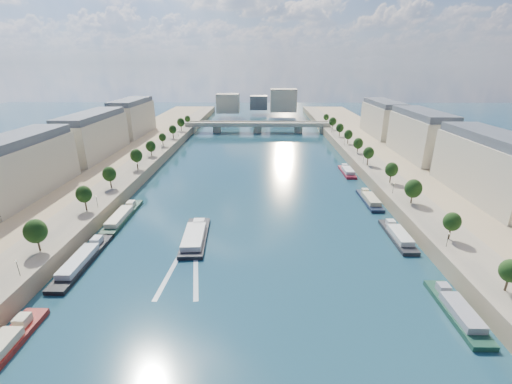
{
  "coord_description": "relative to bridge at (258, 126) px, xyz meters",
  "views": [
    {
      "loc": [
        2.92,
        -36.0,
        51.06
      ],
      "look_at": [
        1.04,
        85.93,
        5.0
      ],
      "focal_mm": 24.0,
      "sensor_mm": 36.0,
      "label": 1
    }
  ],
  "objects": [
    {
      "name": "pave_left",
      "position": [
        -57.0,
        -132.24,
        -0.03
      ],
      "size": [
        14.0,
        520.0,
        0.1
      ],
      "primitive_type": "cube",
      "color": "gray",
      "rests_on": "quay_left"
    },
    {
      "name": "wake",
      "position": [
        -17.38,
        -191.44,
        -5.06
      ],
      "size": [
        10.75,
        26.02,
        0.04
      ],
      "color": "silver",
      "rests_on": "ground"
    },
    {
      "name": "buildings_right",
      "position": [
        85.0,
        -120.24,
        11.37
      ],
      "size": [
        16.0,
        226.0,
        23.2
      ],
      "color": "beige",
      "rests_on": "ground"
    },
    {
      "name": "lamps_right",
      "position": [
        52.5,
        -127.24,
        2.7
      ],
      "size": [
        0.36,
        200.36,
        4.28
      ],
      "color": "black",
      "rests_on": "ground"
    },
    {
      "name": "moored_barges_left",
      "position": [
        -45.5,
        -204.03,
        -4.24
      ],
      "size": [
        5.0,
        124.37,
        3.6
      ],
      "color": "black",
      "rests_on": "ground"
    },
    {
      "name": "trees_right",
      "position": [
        55.0,
        -122.24,
        5.39
      ],
      "size": [
        4.8,
        268.8,
        8.26
      ],
      "color": "#382B1E",
      "rests_on": "ground"
    },
    {
      "name": "quay_left",
      "position": [
        -72.0,
        -132.24,
        -2.58
      ],
      "size": [
        44.0,
        520.0,
        5.0
      ],
      "primitive_type": "cube",
      "color": "#9E8460",
      "rests_on": "ground"
    },
    {
      "name": "pave_right",
      "position": [
        57.0,
        -132.24,
        -0.03
      ],
      "size": [
        14.0,
        520.0,
        0.1
      ],
      "primitive_type": "cube",
      "color": "gray",
      "rests_on": "quay_right"
    },
    {
      "name": "lamps_left",
      "position": [
        -52.5,
        -142.24,
        2.7
      ],
      "size": [
        0.36,
        200.36,
        4.28
      ],
      "color": "black",
      "rests_on": "ground"
    },
    {
      "name": "quay_right",
      "position": [
        72.0,
        -132.24,
        -2.58
      ],
      "size": [
        44.0,
        520.0,
        5.0
      ],
      "primitive_type": "cube",
      "color": "#9E8460",
      "rests_on": "ground"
    },
    {
      "name": "tour_barge",
      "position": [
        -17.38,
        -174.77,
        -4.2
      ],
      "size": [
        8.59,
        25.32,
        3.58
      ],
      "rotation": [
        0.0,
        0.0,
        0.06
      ],
      "color": "black",
      "rests_on": "ground"
    },
    {
      "name": "trees_left",
      "position": [
        -55.0,
        -130.24,
        5.39
      ],
      "size": [
        4.8,
        268.8,
        8.26
      ],
      "color": "#382B1E",
      "rests_on": "ground"
    },
    {
      "name": "buildings_left",
      "position": [
        -85.0,
        -120.24,
        11.37
      ],
      "size": [
        16.0,
        226.0,
        23.2
      ],
      "color": "beige",
      "rests_on": "ground"
    },
    {
      "name": "moored_barges_right",
      "position": [
        45.5,
        -177.84,
        -4.24
      ],
      "size": [
        5.0,
        161.32,
        3.6
      ],
      "color": "black",
      "rests_on": "ground"
    },
    {
      "name": "bridge",
      "position": [
        0.0,
        0.0,
        0.0
      ],
      "size": [
        112.0,
        12.0,
        8.15
      ],
      "color": "#C1B79E",
      "rests_on": "ground"
    },
    {
      "name": "ground",
      "position": [
        0.0,
        -132.24,
        -5.08
      ],
      "size": [
        700.0,
        700.0,
        0.0
      ],
      "primitive_type": "plane",
      "color": "#0D323D",
      "rests_on": "ground"
    },
    {
      "name": "skyline",
      "position": [
        3.19,
        87.28,
        9.57
      ],
      "size": [
        79.0,
        42.0,
        22.0
      ],
      "color": "beige",
      "rests_on": "ground"
    }
  ]
}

